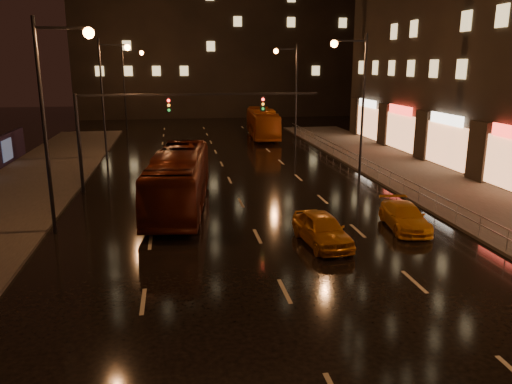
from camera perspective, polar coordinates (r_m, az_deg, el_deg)
ground at (r=33.33m, az=-2.65°, el=0.59°), size 140.00×140.00×0.00m
sidewalk_right at (r=33.08m, az=22.37°, el=-0.47°), size 7.00×70.00×0.15m
traffic_signal at (r=32.34m, az=-11.78°, el=8.41°), size 15.31×0.32×6.20m
railing_right at (r=33.94m, az=15.12°, el=1.91°), size 0.05×56.00×1.00m
bus_red at (r=28.52m, az=-8.78°, el=1.43°), size 4.05×11.92×3.25m
bus_curb at (r=56.07m, az=0.75°, el=7.87°), size 3.34×11.42×3.14m
taxi_near at (r=22.77m, az=7.55°, el=-4.21°), size 2.11×4.41×1.45m
taxi_far at (r=25.83m, az=16.61°, el=-2.70°), size 2.22×4.42×1.23m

